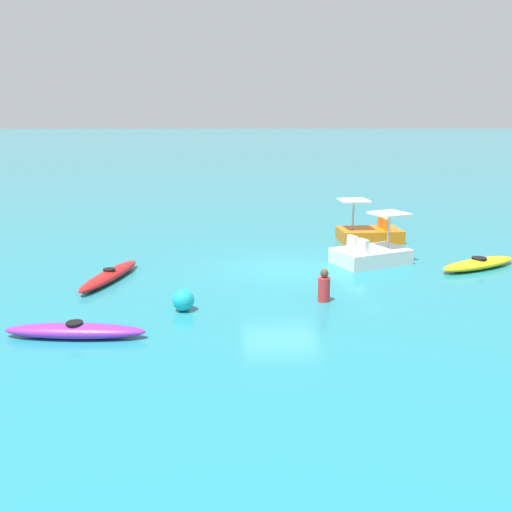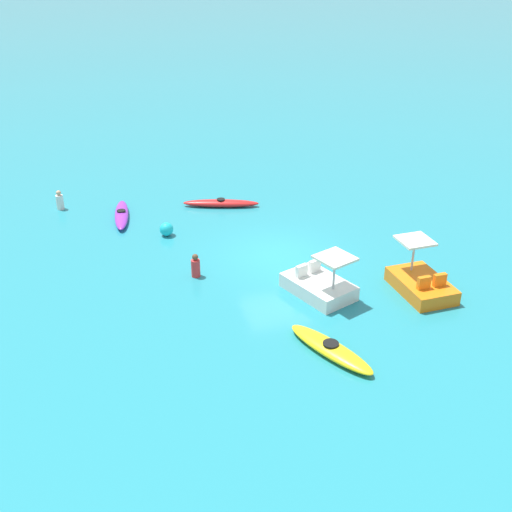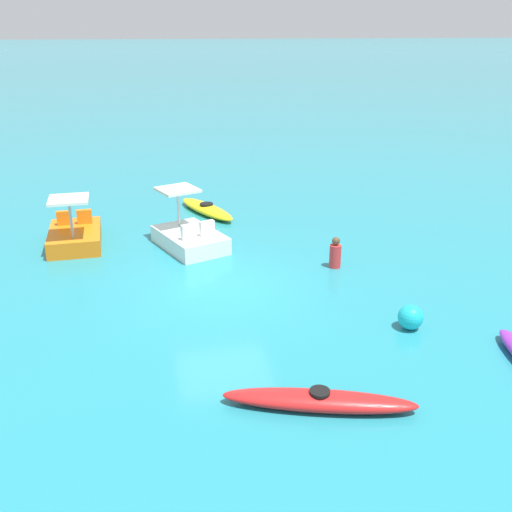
% 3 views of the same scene
% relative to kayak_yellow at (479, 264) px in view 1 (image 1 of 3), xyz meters
% --- Properties ---
extents(ground_plane, '(600.00, 600.00, 0.00)m').
position_rel_kayak_yellow_xyz_m(ground_plane, '(6.44, -0.31, -0.16)').
color(ground_plane, teal).
extents(kayak_yellow, '(3.18, 2.02, 0.37)m').
position_rel_kayak_yellow_xyz_m(kayak_yellow, '(0.00, 0.00, 0.00)').
color(kayak_yellow, yellow).
rests_on(kayak_yellow, ground_plane).
extents(kayak_purple, '(3.20, 0.86, 0.37)m').
position_rel_kayak_yellow_xyz_m(kayak_purple, '(11.56, 5.12, -0.00)').
color(kayak_purple, purple).
rests_on(kayak_purple, ground_plane).
extents(kayak_red, '(1.50, 3.43, 0.37)m').
position_rel_kayak_yellow_xyz_m(kayak_red, '(11.71, 0.70, -0.00)').
color(kayak_red, red).
rests_on(kayak_red, ground_plane).
extents(pedal_boat_orange, '(2.51, 1.62, 1.68)m').
position_rel_kayak_yellow_xyz_m(pedal_boat_orange, '(2.50, -4.27, 0.17)').
color(pedal_boat_orange, orange).
rests_on(pedal_boat_orange, ground_plane).
extents(pedal_boat_white, '(2.79, 2.29, 1.68)m').
position_rel_kayak_yellow_xyz_m(pedal_boat_white, '(3.32, -0.87, 0.17)').
color(pedal_boat_white, white).
rests_on(pedal_boat_white, ground_plane).
extents(buoy_cyan, '(0.56, 0.56, 0.56)m').
position_rel_kayak_yellow_xyz_m(buoy_cyan, '(9.29, 3.49, 0.12)').
color(buoy_cyan, '#19B7C6').
rests_on(buoy_cyan, ground_plane).
extents(person_by_kayaks, '(0.40, 0.40, 0.88)m').
position_rel_kayak_yellow_xyz_m(person_by_kayaks, '(5.61, 2.95, 0.22)').
color(person_by_kayaks, red).
rests_on(person_by_kayaks, ground_plane).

